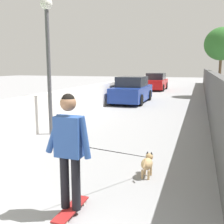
{
  "coord_description": "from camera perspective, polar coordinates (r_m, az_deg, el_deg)",
  "views": [
    {
      "loc": [
        -1.15,
        -2.2,
        2.12
      ],
      "look_at": [
        5.08,
        -0.15,
        1.0
      ],
      "focal_mm": 42.74,
      "sensor_mm": 36.0,
      "label": 1
    }
  ],
  "objects": [
    {
      "name": "ground_plane",
      "position": [
        15.45,
        9.84,
        1.67
      ],
      "size": [
        80.0,
        80.0,
        0.0
      ],
      "primitive_type": "plane",
      "color": "gray"
    },
    {
      "name": "wall_left",
      "position": [
        14.13,
        -2.48,
        3.57
      ],
      "size": [
        48.0,
        0.3,
        1.23
      ],
      "primitive_type": "cube",
      "color": "silver",
      "rests_on": "ground"
    },
    {
      "name": "fence_right",
      "position": [
        13.21,
        20.61,
        3.9
      ],
      "size": [
        48.0,
        0.3,
        1.86
      ],
      "primitive_type": "cube",
      "color": "#4C4C4C",
      "rests_on": "ground"
    },
    {
      "name": "tree_right_near",
      "position": [
        20.24,
        22.42,
        13.29
      ],
      "size": [
        2.33,
        2.33,
        4.77
      ],
      "color": "brown",
      "rests_on": "ground"
    },
    {
      "name": "lamp_post",
      "position": [
        8.5,
        -13.58,
        14.31
      ],
      "size": [
        0.36,
        0.36,
        4.13
      ],
      "color": "#4C4C51",
      "rests_on": "ground"
    },
    {
      "name": "skateboard",
      "position": [
        4.18,
        -8.74,
        -19.83
      ],
      "size": [
        0.8,
        0.22,
        0.08
      ],
      "color": "maroon",
      "rests_on": "ground"
    },
    {
      "name": "person_skateboarder",
      "position": [
        3.79,
        -9.13,
        -6.6
      ],
      "size": [
        0.23,
        0.71,
        1.68
      ],
      "color": "black",
      "rests_on": "skateboard"
    },
    {
      "name": "dog",
      "position": [
        5.3,
        7.48,
        -10.76
      ],
      "size": [
        1.94,
        0.92,
        1.06
      ],
      "color": "tan",
      "rests_on": "ground"
    },
    {
      "name": "car_near",
      "position": [
        15.97,
        4.32,
        4.62
      ],
      "size": [
        4.22,
        1.8,
        1.54
      ],
      "color": "navy",
      "rests_on": "ground"
    },
    {
      "name": "car_far",
      "position": [
        24.8,
        9.37,
        6.32
      ],
      "size": [
        4.09,
        1.8,
        1.54
      ],
      "color": "#B71414",
      "rests_on": "ground"
    }
  ]
}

